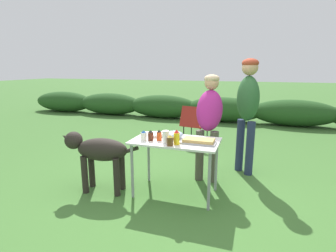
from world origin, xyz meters
TOP-DOWN VIEW (x-y plane):
  - ground_plane at (0.00, 0.00)m, footprint 60.00×60.00m
  - shrub_hedge at (0.00, 5.08)m, footprint 14.40×0.90m
  - folding_table at (0.00, 0.00)m, footprint 1.10×0.64m
  - food_tray at (0.31, -0.04)m, footprint 0.42×0.22m
  - plate_stack at (-0.31, 0.12)m, footprint 0.24×0.24m
  - mixing_bowl at (-0.05, 0.09)m, footprint 0.24×0.24m
  - paper_cup_stack at (-0.08, -0.17)m, footprint 0.08×0.08m
  - mustard_bottle at (0.07, -0.18)m, footprint 0.07×0.07m
  - hot_sauce_bottle at (-0.19, -0.08)m, footprint 0.06×0.06m
  - bbq_sauce_bottle at (-0.29, -0.11)m, footprint 0.07×0.07m
  - beer_bottle at (0.01, -0.25)m, footprint 0.08×0.08m
  - mayo_bottle at (-0.38, -0.14)m, footprint 0.07×0.07m
  - standing_person_in_dark_puffer at (0.31, 0.66)m, footprint 0.38×0.48m
  - standing_person_with_beanie at (0.82, 1.05)m, footprint 0.47×0.46m
  - dog at (-1.01, -0.23)m, footprint 1.09×0.40m
  - camp_chair_green_behind_table at (-0.33, 2.45)m, footprint 0.58×0.67m

SIDE VIEW (x-z plane):
  - ground_plane at x=0.00m, z-range 0.00..0.00m
  - shrub_hedge at x=0.00m, z-range 0.00..0.75m
  - camp_chair_green_behind_table at x=-0.33m, z-range 0.05..0.88m
  - dog at x=-1.01m, z-range 0.15..0.96m
  - folding_table at x=0.00m, z-range 0.29..1.03m
  - plate_stack at x=-0.31m, z-range 0.74..0.78m
  - food_tray at x=0.31m, z-range 0.74..0.79m
  - mixing_bowl at x=-0.05m, z-range 0.74..0.83m
  - mayo_bottle at x=-0.38m, z-range 0.74..0.87m
  - beer_bottle at x=0.01m, z-range 0.74..0.87m
  - bbq_sauce_bottle at x=-0.29m, z-range 0.74..0.87m
  - hot_sauce_bottle at x=-0.19m, z-range 0.74..0.87m
  - paper_cup_stack at x=-0.08m, z-range 0.74..0.90m
  - mustard_bottle at x=0.07m, z-range 0.74..0.92m
  - standing_person_in_dark_puffer at x=0.31m, z-range 0.18..1.73m
  - standing_person_with_beanie at x=0.82m, z-range 0.22..2.00m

